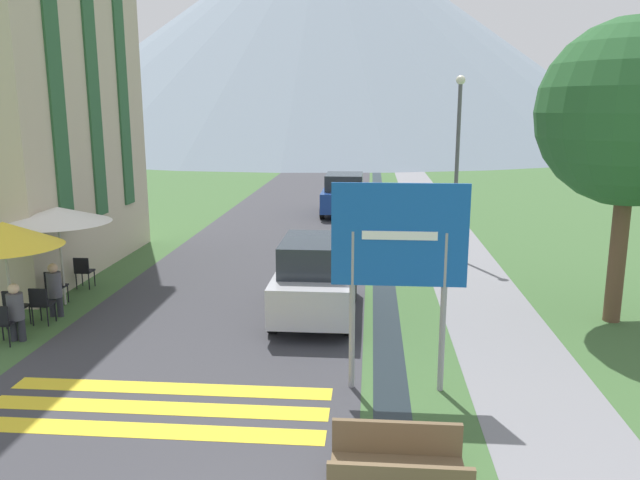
# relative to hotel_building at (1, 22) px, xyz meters

# --- Properties ---
(ground_plane) EXTENTS (160.00, 160.00, 0.00)m
(ground_plane) POSITION_rel_hotel_building_xyz_m (9.39, 8.00, -6.95)
(ground_plane) COLOR #3D6033
(road) EXTENTS (6.40, 60.00, 0.01)m
(road) POSITION_rel_hotel_building_xyz_m (6.89, 18.00, -6.94)
(road) COLOR #38383D
(road) RESTS_ON ground_plane
(footpath) EXTENTS (2.20, 60.00, 0.01)m
(footpath) POSITION_rel_hotel_building_xyz_m (12.99, 18.00, -6.94)
(footpath) COLOR slate
(footpath) RESTS_ON ground_plane
(drainage_channel) EXTENTS (0.60, 60.00, 0.00)m
(drainage_channel) POSITION_rel_hotel_building_xyz_m (10.59, 18.00, -6.95)
(drainage_channel) COLOR black
(drainage_channel) RESTS_ON ground_plane
(crosswalk_marking) EXTENTS (5.44, 1.84, 0.01)m
(crosswalk_marking) POSITION_rel_hotel_building_xyz_m (6.89, -8.36, -6.94)
(crosswalk_marking) COLOR yellow
(crosswalk_marking) RESTS_ON ground_plane
(mountain_distant) EXTENTS (80.33, 80.33, 28.80)m
(mountain_distant) POSITION_rel_hotel_building_xyz_m (3.68, 67.61, 7.45)
(mountain_distant) COLOR gray
(mountain_distant) RESTS_ON ground_plane
(hotel_building) EXTENTS (5.40, 8.10, 12.99)m
(hotel_building) POSITION_rel_hotel_building_xyz_m (0.00, 0.00, 0.00)
(hotel_building) COLOR #BCAD93
(hotel_building) RESTS_ON ground_plane
(road_sign) EXTENTS (2.19, 0.11, 3.50)m
(road_sign) POSITION_rel_hotel_building_xyz_m (10.67, -7.34, -4.59)
(road_sign) COLOR gray
(road_sign) RESTS_ON ground_plane
(footbridge) EXTENTS (1.70, 1.10, 0.65)m
(footbridge) POSITION_rel_hotel_building_xyz_m (10.59, -10.20, -6.72)
(footbridge) COLOR brown
(footbridge) RESTS_ON ground_plane
(parked_car_near) EXTENTS (1.79, 3.84, 1.82)m
(parked_car_near) POSITION_rel_hotel_building_xyz_m (8.99, -3.72, -6.04)
(parked_car_near) COLOR #B2B2B7
(parked_car_near) RESTS_ON ground_plane
(parked_car_far) EXTENTS (1.96, 3.99, 1.82)m
(parked_car_far) POSITION_rel_hotel_building_xyz_m (9.04, 10.03, -6.04)
(parked_car_far) COLOR navy
(parked_car_far) RESTS_ON ground_plane
(cafe_chair_far_right) EXTENTS (0.40, 0.40, 0.85)m
(cafe_chair_far_right) POSITION_rel_hotel_building_xyz_m (2.75, -2.03, -6.44)
(cafe_chair_far_right) COLOR black
(cafe_chair_far_right) RESTS_ON ground_plane
(cafe_chair_near_left) EXTENTS (0.40, 0.40, 0.85)m
(cafe_chair_near_left) POSITION_rel_hotel_building_xyz_m (2.63, -5.02, -6.44)
(cafe_chair_near_left) COLOR black
(cafe_chair_near_left) RESTS_ON ground_plane
(cafe_chair_nearest) EXTENTS (0.40, 0.40, 0.85)m
(cafe_chair_nearest) POSITION_rel_hotel_building_xyz_m (2.95, -6.01, -6.44)
(cafe_chair_nearest) COLOR black
(cafe_chair_nearest) RESTS_ON ground_plane
(cafe_chair_near_right) EXTENTS (0.40, 0.40, 0.85)m
(cafe_chair_near_right) POSITION_rel_hotel_building_xyz_m (3.09, -4.79, -6.44)
(cafe_chair_near_right) COLOR black
(cafe_chair_near_right) RESTS_ON ground_plane
(cafe_chair_middle) EXTENTS (0.40, 0.40, 0.85)m
(cafe_chair_middle) POSITION_rel_hotel_building_xyz_m (2.72, -3.44, -6.44)
(cafe_chair_middle) COLOR black
(cafe_chair_middle) RESTS_ON ground_plane
(cafe_umbrella_front_yellow) EXTENTS (2.34, 2.34, 2.37)m
(cafe_umbrella_front_yellow) POSITION_rel_hotel_building_xyz_m (2.70, -5.25, -4.84)
(cafe_umbrella_front_yellow) COLOR #B7B2A8
(cafe_umbrella_front_yellow) RESTS_ON ground_plane
(cafe_umbrella_middle_white) EXTENTS (2.45, 2.45, 2.38)m
(cafe_umbrella_middle_white) POSITION_rel_hotel_building_xyz_m (2.89, -3.36, -4.76)
(cafe_umbrella_middle_white) COLOR #B7B2A8
(cafe_umbrella_middle_white) RESTS_ON ground_plane
(person_seated_far) EXTENTS (0.32, 0.32, 1.21)m
(person_seated_far) POSITION_rel_hotel_building_xyz_m (3.09, -5.74, -6.28)
(person_seated_far) COLOR #282833
(person_seated_far) RESTS_ON ground_plane
(person_seated_near) EXTENTS (0.32, 0.32, 1.24)m
(person_seated_near) POSITION_rel_hotel_building_xyz_m (3.12, -4.22, -6.26)
(person_seated_near) COLOR #282833
(person_seated_near) RESTS_ON ground_plane
(streetlamp) EXTENTS (0.28, 0.28, 5.60)m
(streetlamp) POSITION_rel_hotel_building_xyz_m (12.82, 2.28, -3.66)
(streetlamp) COLOR #515156
(streetlamp) RESTS_ON ground_plane
(tree_by_path) EXTENTS (3.92, 3.92, 6.51)m
(tree_by_path) POSITION_rel_hotel_building_xyz_m (15.60, -3.48, -2.42)
(tree_by_path) COLOR brown
(tree_by_path) RESTS_ON ground_plane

